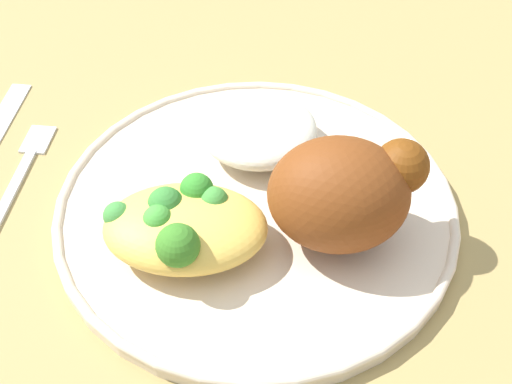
% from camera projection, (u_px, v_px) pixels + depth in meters
% --- Properties ---
extents(ground_plane, '(2.00, 2.00, 0.00)m').
position_uv_depth(ground_plane, '(256.00, 215.00, 0.52)').
color(ground_plane, '#9C834C').
extents(plate, '(0.30, 0.30, 0.01)m').
position_uv_depth(plate, '(256.00, 208.00, 0.51)').
color(plate, beige).
rests_on(plate, ground_plane).
extents(roasted_chicken, '(0.11, 0.08, 0.08)m').
position_uv_depth(roasted_chicken, '(344.00, 192.00, 0.46)').
color(roasted_chicken, brown).
rests_on(roasted_chicken, plate).
extents(rice_pile, '(0.09, 0.09, 0.03)m').
position_uv_depth(rice_pile, '(256.00, 129.00, 0.54)').
color(rice_pile, silver).
rests_on(rice_pile, plate).
extents(mac_cheese_with_broccoli, '(0.11, 0.08, 0.05)m').
position_uv_depth(mac_cheese_with_broccoli, '(183.00, 225.00, 0.47)').
color(mac_cheese_with_broccoli, '#E5B74E').
rests_on(mac_cheese_with_broccoli, plate).
extents(fork, '(0.03, 0.14, 0.01)m').
position_uv_depth(fork, '(19.00, 175.00, 0.55)').
color(fork, silver).
rests_on(fork, ground_plane).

